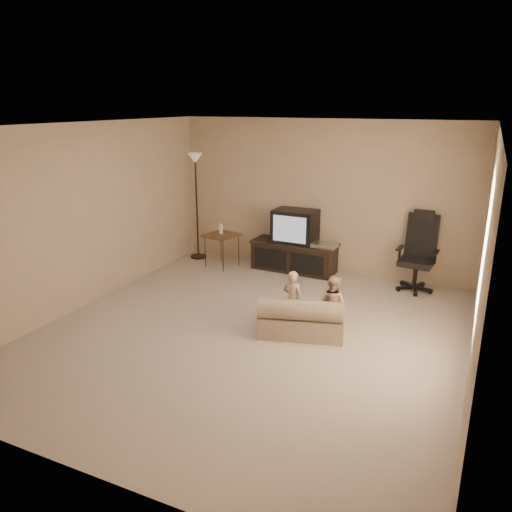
{
  "coord_description": "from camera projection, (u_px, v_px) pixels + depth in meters",
  "views": [
    {
      "loc": [
        2.42,
        -5.09,
        2.75
      ],
      "look_at": [
        -0.2,
        0.6,
        0.81
      ],
      "focal_mm": 35.0,
      "sensor_mm": 36.0,
      "label": 1
    }
  ],
  "objects": [
    {
      "name": "tv_stand",
      "position": [
        295.0,
        246.0,
        8.37
      ],
      "size": [
        1.47,
        0.59,
        1.04
      ],
      "rotation": [
        0.0,
        0.0,
        -0.03
      ],
      "color": "black",
      "rests_on": "floor"
    },
    {
      "name": "room_shell",
      "position": [
        250.0,
        213.0,
        5.75
      ],
      "size": [
        5.5,
        5.5,
        5.5
      ],
      "color": "white",
      "rests_on": "floor"
    },
    {
      "name": "child_sofa",
      "position": [
        301.0,
        319.0,
        6.09
      ],
      "size": [
        1.14,
        0.83,
        0.5
      ],
      "rotation": [
        0.0,
        0.0,
        0.27
      ],
      "color": "tan",
      "rests_on": "floor"
    },
    {
      "name": "office_chair",
      "position": [
        417.0,
        262.0,
        7.52
      ],
      "size": [
        0.6,
        0.63,
        1.21
      ],
      "rotation": [
        0.0,
        0.0,
        -0.08
      ],
      "color": "black",
      "rests_on": "floor"
    },
    {
      "name": "floor",
      "position": [
        250.0,
        333.0,
        6.2
      ],
      "size": [
        5.5,
        5.5,
        0.0
      ],
      "primitive_type": "plane",
      "color": "beige",
      "rests_on": "ground"
    },
    {
      "name": "floor_lamp",
      "position": [
        196.0,
        183.0,
        8.81
      ],
      "size": [
        0.29,
        0.29,
        1.89
      ],
      "color": "black",
      "rests_on": "floor"
    },
    {
      "name": "side_table",
      "position": [
        222.0,
        235.0,
        8.56
      ],
      "size": [
        0.62,
        0.62,
        0.77
      ],
      "rotation": [
        0.0,
        0.0,
        -0.23
      ],
      "color": "brown",
      "rests_on": "floor"
    },
    {
      "name": "toddler_right",
      "position": [
        332.0,
        304.0,
        6.14
      ],
      "size": [
        0.4,
        0.29,
        0.74
      ],
      "primitive_type": "imported",
      "rotation": [
        0.0,
        0.0,
        2.85
      ],
      "color": "tan",
      "rests_on": "floor"
    },
    {
      "name": "toddler_left",
      "position": [
        293.0,
        300.0,
        6.24
      ],
      "size": [
        0.3,
        0.24,
        0.76
      ],
      "primitive_type": "imported",
      "rotation": [
        0.0,
        0.0,
        2.99
      ],
      "color": "tan",
      "rests_on": "floor"
    }
  ]
}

